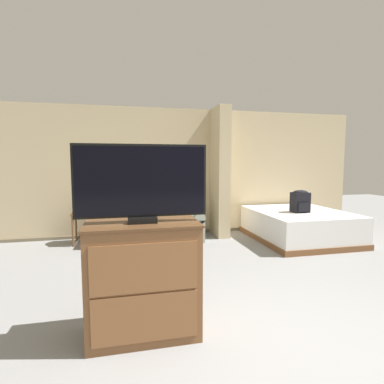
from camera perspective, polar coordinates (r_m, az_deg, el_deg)
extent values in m
plane|color=gray|center=(2.72, 21.31, -28.22)|extent=(20.00, 20.00, 0.00)
cube|color=#CCB78E|center=(6.34, -0.87, 3.86)|extent=(7.57, 0.12, 2.60)
cube|color=#70644E|center=(6.43, -0.72, -7.54)|extent=(7.57, 0.02, 0.06)
cube|color=brown|center=(6.14, -8.53, 5.22)|extent=(0.52, 0.02, 0.43)
cube|color=#9E845B|center=(6.12, -8.52, 5.22)|extent=(0.45, 0.01, 0.36)
cube|color=#CCB78E|center=(6.12, 5.33, 3.77)|extent=(0.24, 0.66, 2.60)
cube|color=#99A393|center=(5.84, -8.02, -7.10)|extent=(1.59, 0.84, 0.43)
cube|color=#99A393|center=(6.07, -8.33, -2.43)|extent=(1.59, 0.20, 0.44)
cube|color=#99A393|center=(5.84, -16.84, -7.30)|extent=(0.19, 0.84, 0.43)
cylinder|color=#99A393|center=(5.79, -16.91, -4.81)|extent=(0.21, 0.84, 0.21)
cube|color=#99A393|center=(5.98, 0.58, -6.75)|extent=(0.19, 0.84, 0.43)
cylinder|color=#99A393|center=(5.93, 0.58, -4.32)|extent=(0.21, 0.84, 0.21)
cube|color=#AAB5A4|center=(5.72, -12.00, -4.73)|extent=(0.78, 0.60, 0.10)
cube|color=#AAB5A4|center=(5.78, -4.07, -4.50)|extent=(0.78, 0.60, 0.10)
cube|color=brown|center=(4.87, -6.85, -7.43)|extent=(0.72, 0.43, 0.04)
cylinder|color=brown|center=(4.73, -10.49, -10.50)|extent=(0.04, 0.04, 0.38)
cylinder|color=brown|center=(4.79, -2.76, -10.19)|extent=(0.04, 0.04, 0.38)
cylinder|color=brown|center=(5.07, -10.66, -9.40)|extent=(0.04, 0.04, 0.38)
cylinder|color=brown|center=(5.13, -3.45, -9.13)|extent=(0.04, 0.04, 0.38)
cube|color=brown|center=(5.86, -19.79, -3.79)|extent=(0.43, 0.43, 0.04)
cylinder|color=brown|center=(5.77, -21.75, -7.00)|extent=(0.04, 0.04, 0.55)
cylinder|color=brown|center=(5.72, -18.06, -6.97)|extent=(0.04, 0.04, 0.55)
cylinder|color=brown|center=(6.12, -21.22, -6.25)|extent=(0.04, 0.04, 0.55)
cylinder|color=brown|center=(6.08, -17.75, -6.22)|extent=(0.04, 0.04, 0.55)
cylinder|color=tan|center=(5.85, -19.81, -3.11)|extent=(0.13, 0.13, 0.11)
cylinder|color=tan|center=(5.84, -19.84, -2.30)|extent=(0.02, 0.02, 0.06)
cone|color=white|center=(5.83, -19.88, -1.10)|extent=(0.38, 0.38, 0.19)
cube|color=brown|center=(2.72, -9.25, -16.26)|extent=(0.93, 0.48, 0.97)
cube|color=#54351E|center=(2.58, -9.43, -5.96)|extent=(0.96, 0.51, 0.02)
cube|color=brown|center=(2.42, -8.94, -14.15)|extent=(0.83, 0.01, 0.39)
cube|color=brown|center=(2.59, -8.79, -22.70)|extent=(0.83, 0.01, 0.39)
cube|color=black|center=(2.57, -9.44, -5.19)|extent=(0.24, 0.16, 0.05)
cube|color=black|center=(2.53, -9.56, 2.13)|extent=(1.10, 0.04, 0.61)
cube|color=black|center=(2.51, -9.53, 2.10)|extent=(1.06, 0.01, 0.57)
cube|color=brown|center=(6.25, 19.57, -8.07)|extent=(1.67, 1.92, 0.10)
cube|color=white|center=(6.20, 19.66, -5.54)|extent=(1.63, 1.88, 0.46)
cube|color=white|center=(6.77, 16.43, -2.94)|extent=(1.51, 0.36, 0.10)
cube|color=black|center=(5.99, 19.89, -1.86)|extent=(0.31, 0.22, 0.37)
cube|color=black|center=(5.89, 20.53, -2.74)|extent=(0.23, 0.03, 0.16)
ellipsoid|color=black|center=(5.97, 19.95, -0.08)|extent=(0.29, 0.21, 0.09)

